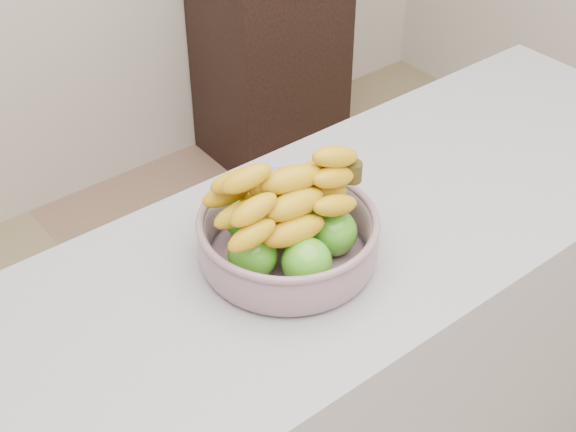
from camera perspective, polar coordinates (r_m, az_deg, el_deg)
name	(u,v)px	position (r m, az deg, el deg)	size (l,w,h in m)	color
counter	(303,405)	(1.82, 1.07, -13.28)	(2.00, 0.60, 0.90)	#9B99A1
cabinet	(270,48)	(3.21, -1.27, 11.88)	(0.51, 0.41, 0.92)	black
fruit_bowl	(288,232)	(1.43, -0.01, -1.16)	(0.33, 0.33, 0.20)	#8890A3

